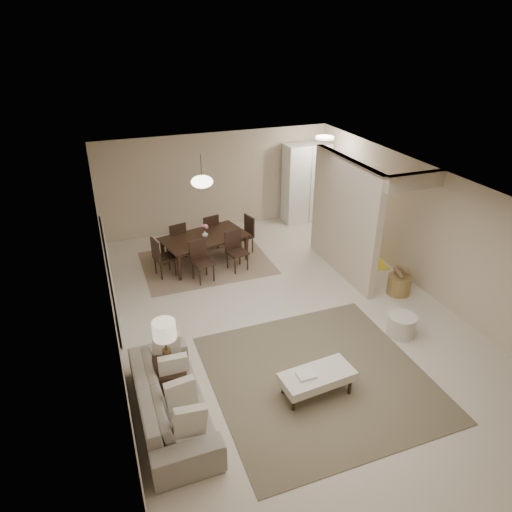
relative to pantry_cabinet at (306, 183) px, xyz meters
name	(u,v)px	position (x,y,z in m)	size (l,w,h in m)	color
floor	(287,317)	(-2.35, -4.15, -1.05)	(9.00, 9.00, 0.00)	beige
ceiling	(292,189)	(-2.35, -4.15, 1.45)	(9.00, 9.00, 0.00)	white
back_wall	(217,182)	(-2.35, 0.35, 0.20)	(6.00, 6.00, 0.00)	#C8B597
left_wall	(110,289)	(-5.35, -4.15, 0.20)	(9.00, 9.00, 0.00)	#C8B597
right_wall	(431,233)	(0.65, -4.15, 0.20)	(9.00, 9.00, 0.00)	#C8B597
partition	(344,218)	(-0.55, -2.90, 0.20)	(0.15, 2.50, 2.50)	#C8B597
doorway	(111,283)	(-5.32, -3.55, -0.03)	(0.04, 0.90, 2.04)	black
pantry_cabinet	(306,183)	(0.00, 0.00, 0.00)	(1.20, 0.55, 2.10)	white
flush_light	(325,138)	(-0.05, -0.95, 1.41)	(0.44, 0.44, 0.05)	white
living_rug	(319,377)	(-2.54, -5.78, -1.04)	(3.20, 3.20, 0.01)	brown
sofa	(171,398)	(-4.80, -5.78, -0.72)	(0.88, 2.26, 0.66)	gray
ottoman_bench	(317,377)	(-2.74, -6.08, -0.74)	(1.12, 0.58, 0.39)	beige
side_table	(170,382)	(-4.75, -5.41, -0.77)	(0.52, 0.52, 0.57)	black
table_lamp	(165,334)	(-4.75, -5.41, 0.08)	(0.32, 0.32, 0.76)	#4D3521
round_pouf	(401,325)	(-0.70, -5.31, -0.86)	(0.49, 0.49, 0.38)	beige
wicker_basket	(399,285)	(0.09, -4.15, -0.85)	(0.46, 0.46, 0.39)	brown
dining_rug	(207,263)	(-3.20, -1.55, -1.04)	(2.80, 2.10, 0.01)	#7B634C
dining_table	(206,250)	(-3.20, -1.55, -0.72)	(1.85, 1.03, 0.65)	black
dining_chairs	(206,245)	(-3.20, -1.55, -0.61)	(2.40, 1.96, 0.89)	black
vase	(205,234)	(-3.20, -1.55, -0.33)	(0.14, 0.14, 0.14)	silver
yellow_mat	(368,265)	(0.18, -2.93, -1.04)	(0.84, 0.51, 0.01)	yellow
pendant_light	(202,182)	(-3.20, -1.55, 0.87)	(0.46, 0.46, 0.71)	#4D3521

